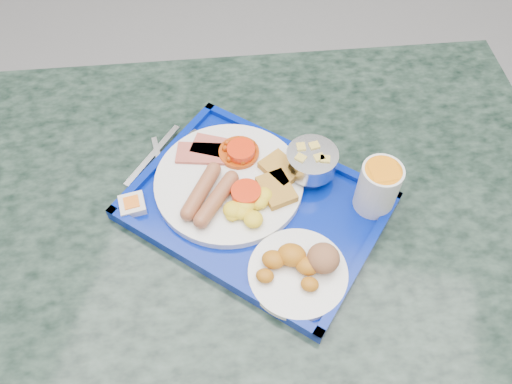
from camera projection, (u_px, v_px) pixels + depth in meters
The scene contains 10 objects.
floor at pixel (252, 374), 1.43m from camera, with size 6.00×6.00×0.00m, color gray.
table at pixel (247, 252), 1.04m from camera, with size 1.36×1.10×0.73m.
tray at pixel (256, 207), 0.87m from camera, with size 0.49×0.43×0.02m.
main_plate at pixel (232, 182), 0.88m from camera, with size 0.26×0.26×0.04m.
bread_plate at pixel (301, 267), 0.78m from camera, with size 0.16×0.16×0.05m.
fruit_bowl at pixel (312, 161), 0.87m from camera, with size 0.09×0.09×0.06m.
juice_cup at pixel (378, 186), 0.83m from camera, with size 0.07×0.07×0.10m.
spoon at pixel (183, 143), 0.94m from camera, with size 0.10×0.16×0.01m.
knife at pixel (153, 155), 0.93m from camera, with size 0.01×0.16×0.00m, color silver.
jam_packet at pixel (132, 205), 0.86m from camera, with size 0.06×0.06×0.02m.
Camera 1 is at (0.09, -0.38, 1.47)m, focal length 35.00 mm.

